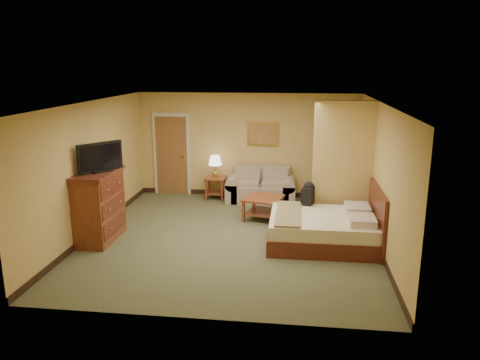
% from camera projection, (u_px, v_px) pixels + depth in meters
% --- Properties ---
extents(floor, '(6.00, 6.00, 0.00)m').
position_uv_depth(floor, '(231.00, 238.00, 9.11)').
color(floor, '#505436').
rests_on(floor, ground).
extents(ceiling, '(6.00, 6.00, 0.00)m').
position_uv_depth(ceiling, '(231.00, 103.00, 8.48)').
color(ceiling, white).
rests_on(ceiling, back_wall).
extents(back_wall, '(5.50, 0.02, 2.60)m').
position_uv_depth(back_wall, '(248.00, 146.00, 11.68)').
color(back_wall, tan).
rests_on(back_wall, floor).
extents(left_wall, '(0.02, 6.00, 2.60)m').
position_uv_depth(left_wall, '(92.00, 169.00, 9.12)').
color(left_wall, tan).
rests_on(left_wall, floor).
extents(right_wall, '(0.02, 6.00, 2.60)m').
position_uv_depth(right_wall, '(381.00, 177.00, 8.47)').
color(right_wall, tan).
rests_on(right_wall, floor).
extents(partition, '(1.20, 0.15, 2.60)m').
position_uv_depth(partition, '(343.00, 165.00, 9.43)').
color(partition, tan).
rests_on(partition, floor).
extents(door, '(0.94, 0.16, 2.10)m').
position_uv_depth(door, '(172.00, 155.00, 11.94)').
color(door, beige).
rests_on(door, floor).
extents(baseboard, '(5.50, 0.02, 0.12)m').
position_uv_depth(baseboard, '(248.00, 193.00, 11.97)').
color(baseboard, black).
rests_on(baseboard, floor).
extents(loveseat, '(1.68, 0.78, 0.85)m').
position_uv_depth(loveseat, '(261.00, 190.00, 11.47)').
color(loveseat, tan).
rests_on(loveseat, floor).
extents(side_table, '(0.50, 0.50, 0.54)m').
position_uv_depth(side_table, '(215.00, 184.00, 11.67)').
color(side_table, maroon).
rests_on(side_table, floor).
extents(table_lamp, '(0.33, 0.33, 0.54)m').
position_uv_depth(table_lamp, '(215.00, 161.00, 11.52)').
color(table_lamp, '#AB8E3E').
rests_on(table_lamp, side_table).
extents(coffee_table, '(0.94, 0.94, 0.50)m').
position_uv_depth(coffee_table, '(263.00, 203.00, 10.10)').
color(coffee_table, maroon).
rests_on(coffee_table, floor).
extents(wall_picture, '(0.77, 0.04, 0.60)m').
position_uv_depth(wall_picture, '(263.00, 134.00, 11.54)').
color(wall_picture, '#B78E3F').
rests_on(wall_picture, back_wall).
extents(dresser, '(0.66, 1.26, 1.35)m').
position_uv_depth(dresser, '(99.00, 206.00, 8.85)').
color(dresser, maroon).
rests_on(dresser, floor).
extents(tv, '(0.59, 0.76, 0.55)m').
position_uv_depth(tv, '(100.00, 158.00, 8.61)').
color(tv, black).
rests_on(tv, dresser).
extents(bed, '(2.02, 1.72, 1.11)m').
position_uv_depth(bed, '(327.00, 229.00, 8.73)').
color(bed, '#501C12').
rests_on(bed, floor).
extents(backpack, '(0.26, 0.32, 0.48)m').
position_uv_depth(backpack, '(309.00, 192.00, 9.33)').
color(backpack, black).
rests_on(backpack, bed).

